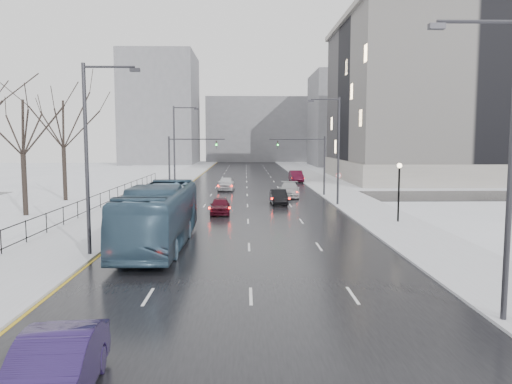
{
  "coord_description": "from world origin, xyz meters",
  "views": [
    {
      "loc": [
        -0.21,
        -5.93,
        6.11
      ],
      "look_at": [
        0.54,
        28.63,
        2.5
      ],
      "focal_mm": 35.0,
      "sensor_mm": 36.0,
      "label": 1
    }
  ],
  "objects": [
    {
      "name": "tree_park_e",
      "position": [
        -18.2,
        44.0,
        0.0
      ],
      "size": [
        9.45,
        9.45,
        13.5
      ],
      "primitive_type": null,
      "color": "black",
      "rests_on": "ground"
    },
    {
      "name": "mast_signal_left",
      "position": [
        -7.33,
        48.0,
        4.11
      ],
      "size": [
        6.1,
        0.33,
        6.5
      ],
      "color": "#2D2D33",
      "rests_on": "ground"
    },
    {
      "name": "sedan_right_near",
      "position": [
        2.95,
        41.1,
        0.73
      ],
      "size": [
        1.61,
        4.23,
        1.38
      ],
      "primitive_type": "imported",
      "rotation": [
        0.0,
        0.0,
        0.04
      ],
      "color": "black",
      "rests_on": "road"
    },
    {
      "name": "sidewalk_left",
      "position": [
        -10.5,
        60.0,
        0.08
      ],
      "size": [
        5.0,
        150.0,
        0.16
      ],
      "primitive_type": "cube",
      "color": "silver",
      "rests_on": "ground"
    },
    {
      "name": "bldg_far_right",
      "position": [
        28.0,
        115.0,
        11.0
      ],
      "size": [
        24.0,
        20.0,
        22.0
      ],
      "primitive_type": "cube",
      "color": "slate",
      "rests_on": "ground"
    },
    {
      "name": "bldg_far_left",
      "position": [
        -22.0,
        125.0,
        14.0
      ],
      "size": [
        18.0,
        22.0,
        28.0
      ],
      "primitive_type": "cube",
      "color": "slate",
      "rests_on": "ground"
    },
    {
      "name": "sedan_right_far",
      "position": [
        4.5,
        47.1,
        0.81
      ],
      "size": [
        2.67,
        5.52,
        1.55
      ],
      "primitive_type": "imported",
      "rotation": [
        0.0,
        0.0,
        -0.1
      ],
      "color": "#A9AAAD",
      "rests_on": "road"
    },
    {
      "name": "streetlight_l_far",
      "position": [
        -8.17,
        52.0,
        5.62
      ],
      "size": [
        2.95,
        0.25,
        10.0
      ],
      "color": "#2D2D33",
      "rests_on": "ground"
    },
    {
      "name": "sedan_right_distant",
      "position": [
        7.2,
        66.29,
        0.86
      ],
      "size": [
        1.86,
        5.03,
        1.65
      ],
      "primitive_type": "imported",
      "rotation": [
        0.0,
        0.0,
        0.02
      ],
      "color": "#3E0A1D",
      "rests_on": "road"
    },
    {
      "name": "mast_signal_right",
      "position": [
        7.33,
        48.0,
        4.11
      ],
      "size": [
        6.1,
        0.33,
        6.5
      ],
      "color": "#2D2D33",
      "rests_on": "ground"
    },
    {
      "name": "bldg_far_center",
      "position": [
        4.0,
        140.0,
        9.0
      ],
      "size": [
        30.0,
        18.0,
        18.0
      ],
      "primitive_type": "cube",
      "color": "slate",
      "rests_on": "ground"
    },
    {
      "name": "park_strip",
      "position": [
        -20.0,
        60.0,
        0.06
      ],
      "size": [
        14.0,
        150.0,
        0.12
      ],
      "primitive_type": "cube",
      "color": "white",
      "rests_on": "ground"
    },
    {
      "name": "sedan_center_near",
      "position": [
        -2.3,
        34.87,
        0.72
      ],
      "size": [
        1.72,
        4.05,
        1.37
      ],
      "primitive_type": "imported",
      "rotation": [
        0.0,
        0.0,
        0.03
      ],
      "color": "#430B18",
      "rests_on": "road"
    },
    {
      "name": "cross_road",
      "position": [
        0.0,
        48.0,
        0.02
      ],
      "size": [
        130.0,
        10.0,
        0.04
      ],
      "primitive_type": "cube",
      "color": "black",
      "rests_on": "ground"
    },
    {
      "name": "tree_park_d",
      "position": [
        -17.8,
        34.0,
        0.0
      ],
      "size": [
        8.75,
        8.75,
        12.5
      ],
      "primitive_type": null,
      "color": "black",
      "rests_on": "ground"
    },
    {
      "name": "bus",
      "position": [
        -5.12,
        22.27,
        1.81
      ],
      "size": [
        3.04,
        12.74,
        3.54
      ],
      "primitive_type": "imported",
      "rotation": [
        0.0,
        0.0,
        -0.01
      ],
      "color": "#355067",
      "rests_on": "road"
    },
    {
      "name": "road",
      "position": [
        0.0,
        60.0,
        0.02
      ],
      "size": [
        16.0,
        150.0,
        0.04
      ],
      "primitive_type": "cube",
      "color": "black",
      "rests_on": "ground"
    },
    {
      "name": "civic_building",
      "position": [
        35.0,
        72.0,
        11.21
      ],
      "size": [
        41.0,
        31.0,
        24.8
      ],
      "color": "gray",
      "rests_on": "ground"
    },
    {
      "name": "sedan_center_far",
      "position": [
        -2.52,
        54.42,
        0.86
      ],
      "size": [
        2.1,
        4.89,
        1.65
      ],
      "primitive_type": "imported",
      "rotation": [
        0.0,
        0.0,
        -0.03
      ],
      "color": "silver",
      "rests_on": "road"
    },
    {
      "name": "streetlight_r_mid",
      "position": [
        8.17,
        40.0,
        5.62
      ],
      "size": [
        2.95,
        0.25,
        10.0
      ],
      "color": "#2D2D33",
      "rests_on": "ground"
    },
    {
      "name": "streetlight_r_near",
      "position": [
        8.17,
        10.0,
        5.62
      ],
      "size": [
        2.95,
        0.25,
        10.0
      ],
      "color": "#2D2D33",
      "rests_on": "ground"
    },
    {
      "name": "lamppost_r_mid",
      "position": [
        11.0,
        30.0,
        2.94
      ],
      "size": [
        0.36,
        0.36,
        4.28
      ],
      "color": "black",
      "rests_on": "sidewalk_right"
    },
    {
      "name": "no_uturn_sign",
      "position": [
        9.2,
        44.0,
        2.3
      ],
      "size": [
        0.6,
        0.06,
        2.7
      ],
      "color": "#2D2D33",
      "rests_on": "sidewalk_right"
    },
    {
      "name": "sedan_left_near",
      "position": [
        -4.62,
        5.12,
        0.84
      ],
      "size": [
        2.08,
        4.95,
        1.59
      ],
      "primitive_type": "imported",
      "rotation": [
        0.0,
        0.0,
        0.08
      ],
      "color": "#241746",
      "rests_on": "road"
    },
    {
      "name": "streetlight_l_near",
      "position": [
        -8.17,
        20.0,
        5.62
      ],
      "size": [
        2.95,
        0.25,
        10.0
      ],
      "color": "#2D2D33",
      "rests_on": "ground"
    },
    {
      "name": "iron_fence",
      "position": [
        -13.0,
        30.0,
        0.91
      ],
      "size": [
        0.06,
        70.0,
        1.3
      ],
      "color": "black",
      "rests_on": "sidewalk_left"
    },
    {
      "name": "sidewalk_right",
      "position": [
        10.5,
        60.0,
        0.08
      ],
      "size": [
        5.0,
        150.0,
        0.16
      ],
      "primitive_type": "cube",
      "color": "silver",
      "rests_on": "ground"
    }
  ]
}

